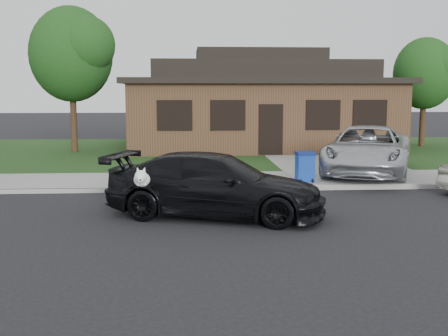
{
  "coord_description": "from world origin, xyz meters",
  "views": [
    {
      "loc": [
        0.51,
        -12.25,
        2.87
      ],
      "look_at": [
        1.34,
        0.39,
        1.1
      ],
      "focal_mm": 45.0,
      "sensor_mm": 36.0,
      "label": 1
    }
  ],
  "objects": [
    {
      "name": "recycling_bin",
      "position": [
        4.03,
        4.22,
        0.58
      ],
      "size": [
        0.57,
        0.6,
        0.92
      ],
      "rotation": [
        0.0,
        0.0,
        0.03
      ],
      "color": "#0D3298",
      "rests_on": "sidewalk"
    },
    {
      "name": "sidewalk",
      "position": [
        0.0,
        5.0,
        0.06
      ],
      "size": [
        60.0,
        3.0,
        0.12
      ],
      "primitive_type": "cube",
      "color": "gray",
      "rests_on": "ground"
    },
    {
      "name": "tree_0",
      "position": [
        -4.34,
        12.88,
        4.48
      ],
      "size": [
        3.78,
        3.6,
        6.34
      ],
      "color": "#332114",
      "rests_on": "ground"
    },
    {
      "name": "minivan",
      "position": [
        6.42,
        5.73,
        0.91
      ],
      "size": [
        4.5,
        6.13,
        1.55
      ],
      "primitive_type": "imported",
      "rotation": [
        0.0,
        0.0,
        -0.39
      ],
      "color": "#B8BAC0",
      "rests_on": "driveway"
    },
    {
      "name": "ground",
      "position": [
        0.0,
        0.0,
        0.0
      ],
      "size": [
        120.0,
        120.0,
        0.0
      ],
      "primitive_type": "plane",
      "color": "black",
      "rests_on": "ground"
    },
    {
      "name": "driveway",
      "position": [
        6.0,
        10.0,
        0.07
      ],
      "size": [
        4.5,
        13.0,
        0.14
      ],
      "primitive_type": "cube",
      "color": "gray",
      "rests_on": "ground"
    },
    {
      "name": "tree_1",
      "position": [
        12.14,
        14.4,
        3.71
      ],
      "size": [
        3.15,
        3.0,
        5.25
      ],
      "color": "#332114",
      "rests_on": "ground"
    },
    {
      "name": "curb",
      "position": [
        0.0,
        3.5,
        0.06
      ],
      "size": [
        60.0,
        0.12,
        0.12
      ],
      "primitive_type": "cube",
      "color": "gray",
      "rests_on": "ground"
    },
    {
      "name": "house",
      "position": [
        4.0,
        15.0,
        2.13
      ],
      "size": [
        12.6,
        8.6,
        4.65
      ],
      "color": "#422B1C",
      "rests_on": "ground"
    },
    {
      "name": "lawn",
      "position": [
        0.0,
        13.0,
        0.07
      ],
      "size": [
        60.0,
        13.0,
        0.13
      ],
      "primitive_type": "cube",
      "color": "#193814",
      "rests_on": "ground"
    },
    {
      "name": "sedan",
      "position": [
        1.14,
        0.29,
        0.72
      ],
      "size": [
        5.35,
        3.45,
        1.44
      ],
      "rotation": [
        0.0,
        0.0,
        1.26
      ],
      "color": "black",
      "rests_on": "ground"
    }
  ]
}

